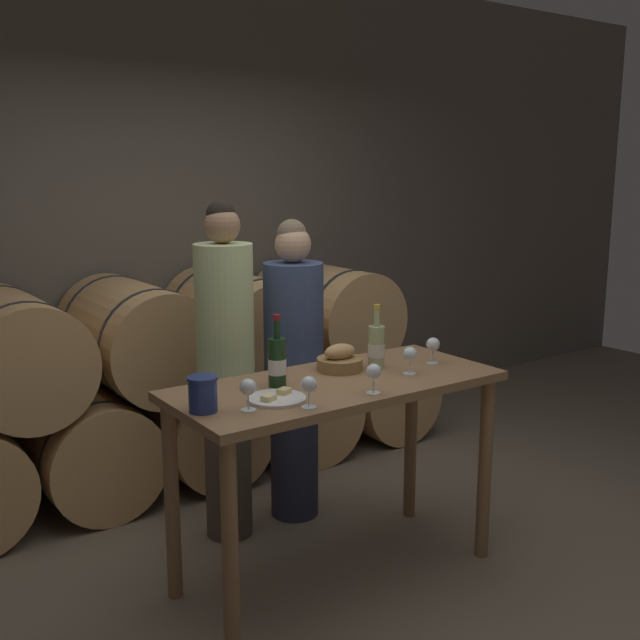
# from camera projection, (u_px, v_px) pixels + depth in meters

# --- Properties ---
(ground_plane) EXTENTS (10.00, 10.00, 0.00)m
(ground_plane) POSITION_uv_depth(u_px,v_px,m) (336.00, 574.00, 3.45)
(ground_plane) COLOR #726654
(stone_wall_back) EXTENTS (10.00, 0.12, 3.20)m
(stone_wall_back) POSITION_uv_depth(u_px,v_px,m) (144.00, 206.00, 4.84)
(stone_wall_back) COLOR #60594F
(stone_wall_back) RESTS_ON ground_plane
(barrel_stack) EXTENTS (3.33, 0.97, 1.21)m
(barrel_stack) POSITION_uv_depth(u_px,v_px,m) (190.00, 381.00, 4.56)
(barrel_stack) COLOR tan
(barrel_stack) RESTS_ON ground_plane
(tasting_table) EXTENTS (1.48, 0.64, 0.93)m
(tasting_table) POSITION_uv_depth(u_px,v_px,m) (337.00, 413.00, 3.30)
(tasting_table) COLOR olive
(tasting_table) RESTS_ON ground_plane
(person_left) EXTENTS (0.28, 0.28, 1.69)m
(person_left) POSITION_uv_depth(u_px,v_px,m) (226.00, 368.00, 3.67)
(person_left) COLOR #4C4238
(person_left) RESTS_ON ground_plane
(person_right) EXTENTS (0.31, 0.31, 1.59)m
(person_right) POSITION_uv_depth(u_px,v_px,m) (294.00, 368.00, 3.91)
(person_right) COLOR #2D334C
(person_right) RESTS_ON ground_plane
(wine_bottle_red) EXTENTS (0.08, 0.08, 0.31)m
(wine_bottle_red) POSITION_uv_depth(u_px,v_px,m) (277.00, 362.00, 3.16)
(wine_bottle_red) COLOR #193819
(wine_bottle_red) RESTS_ON tasting_table
(wine_bottle_white) EXTENTS (0.08, 0.08, 0.30)m
(wine_bottle_white) POSITION_uv_depth(u_px,v_px,m) (376.00, 346.00, 3.47)
(wine_bottle_white) COLOR #ADBC7F
(wine_bottle_white) RESTS_ON tasting_table
(blue_crock) EXTENTS (0.12, 0.12, 0.14)m
(blue_crock) POSITION_uv_depth(u_px,v_px,m) (203.00, 393.00, 2.84)
(blue_crock) COLOR navy
(blue_crock) RESTS_ON tasting_table
(bread_basket) EXTENTS (0.21, 0.21, 0.12)m
(bread_basket) POSITION_uv_depth(u_px,v_px,m) (340.00, 360.00, 3.43)
(bread_basket) COLOR olive
(bread_basket) RESTS_ON tasting_table
(cheese_plate) EXTENTS (0.24, 0.24, 0.04)m
(cheese_plate) POSITION_uv_depth(u_px,v_px,m) (277.00, 398.00, 2.99)
(cheese_plate) COLOR white
(cheese_plate) RESTS_ON tasting_table
(wine_glass_far_left) EXTENTS (0.06, 0.06, 0.13)m
(wine_glass_far_left) POSITION_uv_depth(u_px,v_px,m) (248.00, 388.00, 2.85)
(wine_glass_far_left) COLOR white
(wine_glass_far_left) RESTS_ON tasting_table
(wine_glass_left) EXTENTS (0.06, 0.06, 0.13)m
(wine_glass_left) POSITION_uv_depth(u_px,v_px,m) (309.00, 386.00, 2.88)
(wine_glass_left) COLOR white
(wine_glass_left) RESTS_ON tasting_table
(wine_glass_center) EXTENTS (0.06, 0.06, 0.13)m
(wine_glass_center) POSITION_uv_depth(u_px,v_px,m) (374.00, 373.00, 3.07)
(wine_glass_center) COLOR white
(wine_glass_center) RESTS_ON tasting_table
(wine_glass_right) EXTENTS (0.06, 0.06, 0.13)m
(wine_glass_right) POSITION_uv_depth(u_px,v_px,m) (410.00, 355.00, 3.36)
(wine_glass_right) COLOR white
(wine_glass_right) RESTS_ON tasting_table
(wine_glass_far_right) EXTENTS (0.06, 0.06, 0.13)m
(wine_glass_far_right) POSITION_uv_depth(u_px,v_px,m) (433.00, 345.00, 3.54)
(wine_glass_far_right) COLOR white
(wine_glass_far_right) RESTS_ON tasting_table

